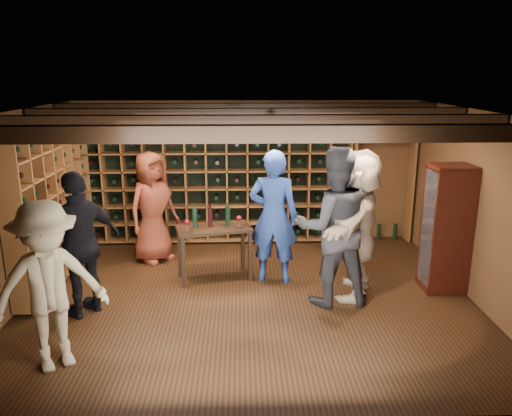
{
  "coord_description": "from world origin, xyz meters",
  "views": [
    {
      "loc": [
        -0.1,
        -6.25,
        2.98
      ],
      "look_at": [
        0.1,
        0.2,
        1.21
      ],
      "focal_mm": 35.0,
      "sensor_mm": 36.0,
      "label": 1
    }
  ],
  "objects_px": {
    "man_grey_suit": "(333,227)",
    "guest_khaki": "(49,287)",
    "man_blue_shirt": "(274,217)",
    "guest_woman_black": "(81,244)",
    "guest_beige": "(357,224)",
    "guest_red_floral": "(153,207)",
    "display_cabinet": "(446,231)",
    "tasting_table": "(214,233)"
  },
  "relations": [
    {
      "from": "man_grey_suit",
      "to": "guest_khaki",
      "type": "relative_size",
      "value": 1.17
    },
    {
      "from": "man_blue_shirt",
      "to": "guest_woman_black",
      "type": "xyz_separation_m",
      "value": [
        -2.44,
        -0.97,
        -0.05
      ]
    },
    {
      "from": "guest_khaki",
      "to": "guest_beige",
      "type": "height_order",
      "value": "guest_beige"
    },
    {
      "from": "man_blue_shirt",
      "to": "guest_red_floral",
      "type": "bearing_deg",
      "value": -12.97
    },
    {
      "from": "man_grey_suit",
      "to": "display_cabinet",
      "type": "bearing_deg",
      "value": -171.24
    },
    {
      "from": "tasting_table",
      "to": "guest_red_floral",
      "type": "bearing_deg",
      "value": 128.23
    },
    {
      "from": "man_grey_suit",
      "to": "guest_red_floral",
      "type": "relative_size",
      "value": 1.17
    },
    {
      "from": "guest_woman_black",
      "to": "display_cabinet",
      "type": "bearing_deg",
      "value": 137.46
    },
    {
      "from": "guest_khaki",
      "to": "guest_beige",
      "type": "distance_m",
      "value": 3.87
    },
    {
      "from": "guest_khaki",
      "to": "guest_beige",
      "type": "relative_size",
      "value": 0.88
    },
    {
      "from": "display_cabinet",
      "to": "tasting_table",
      "type": "distance_m",
      "value": 3.26
    },
    {
      "from": "guest_red_floral",
      "to": "guest_khaki",
      "type": "bearing_deg",
      "value": -147.71
    },
    {
      "from": "guest_woman_black",
      "to": "tasting_table",
      "type": "distance_m",
      "value": 1.9
    },
    {
      "from": "display_cabinet",
      "to": "man_grey_suit",
      "type": "xyz_separation_m",
      "value": [
        -1.63,
        -0.36,
        0.19
      ]
    },
    {
      "from": "tasting_table",
      "to": "man_blue_shirt",
      "type": "bearing_deg",
      "value": -18.39
    },
    {
      "from": "man_grey_suit",
      "to": "guest_beige",
      "type": "relative_size",
      "value": 1.03
    },
    {
      "from": "guest_woman_black",
      "to": "tasting_table",
      "type": "height_order",
      "value": "guest_woman_black"
    },
    {
      "from": "display_cabinet",
      "to": "tasting_table",
      "type": "bearing_deg",
      "value": 171.91
    },
    {
      "from": "guest_beige",
      "to": "display_cabinet",
      "type": "bearing_deg",
      "value": 116.36
    },
    {
      "from": "man_blue_shirt",
      "to": "guest_woman_black",
      "type": "height_order",
      "value": "man_blue_shirt"
    },
    {
      "from": "guest_khaki",
      "to": "tasting_table",
      "type": "height_order",
      "value": "guest_khaki"
    },
    {
      "from": "display_cabinet",
      "to": "guest_red_floral",
      "type": "distance_m",
      "value": 4.41
    },
    {
      "from": "man_blue_shirt",
      "to": "guest_red_floral",
      "type": "distance_m",
      "value": 2.06
    },
    {
      "from": "display_cabinet",
      "to": "man_blue_shirt",
      "type": "distance_m",
      "value": 2.39
    },
    {
      "from": "guest_beige",
      "to": "tasting_table",
      "type": "xyz_separation_m",
      "value": [
        -1.96,
        0.58,
        -0.3
      ]
    },
    {
      "from": "guest_red_floral",
      "to": "guest_woman_black",
      "type": "xyz_separation_m",
      "value": [
        -0.57,
        -1.83,
        0.03
      ]
    },
    {
      "from": "guest_woman_black",
      "to": "guest_beige",
      "type": "relative_size",
      "value": 0.91
    },
    {
      "from": "guest_beige",
      "to": "guest_woman_black",
      "type": "bearing_deg",
      "value": -61.43
    },
    {
      "from": "man_blue_shirt",
      "to": "guest_khaki",
      "type": "relative_size",
      "value": 1.09
    },
    {
      "from": "man_blue_shirt",
      "to": "guest_beige",
      "type": "relative_size",
      "value": 0.96
    },
    {
      "from": "guest_red_floral",
      "to": "guest_khaki",
      "type": "height_order",
      "value": "guest_red_floral"
    },
    {
      "from": "guest_red_floral",
      "to": "guest_beige",
      "type": "xyz_separation_m",
      "value": [
        2.96,
        -1.36,
        0.12
      ]
    },
    {
      "from": "man_grey_suit",
      "to": "guest_red_floral",
      "type": "bearing_deg",
      "value": -35.23
    },
    {
      "from": "guest_beige",
      "to": "man_grey_suit",
      "type": "bearing_deg",
      "value": -35.97
    },
    {
      "from": "guest_red_floral",
      "to": "tasting_table",
      "type": "xyz_separation_m",
      "value": [
        1.01,
        -0.79,
        -0.18
      ]
    },
    {
      "from": "guest_khaki",
      "to": "guest_beige",
      "type": "bearing_deg",
      "value": -6.98
    },
    {
      "from": "display_cabinet",
      "to": "man_grey_suit",
      "type": "distance_m",
      "value": 1.68
    },
    {
      "from": "guest_woman_black",
      "to": "tasting_table",
      "type": "relative_size",
      "value": 1.6
    },
    {
      "from": "guest_red_floral",
      "to": "guest_khaki",
      "type": "xyz_separation_m",
      "value": [
        -0.53,
        -3.02,
        -0.0
      ]
    },
    {
      "from": "display_cabinet",
      "to": "guest_beige",
      "type": "bearing_deg",
      "value": -174.69
    },
    {
      "from": "display_cabinet",
      "to": "guest_woman_black",
      "type": "xyz_separation_m",
      "value": [
        -4.8,
        -0.58,
        0.06
      ]
    },
    {
      "from": "man_blue_shirt",
      "to": "guest_beige",
      "type": "bearing_deg",
      "value": 166.95
    }
  ]
}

